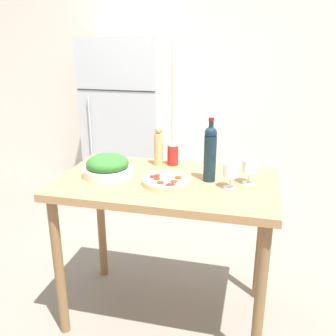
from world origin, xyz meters
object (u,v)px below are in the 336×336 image
Objects in this scene: salt_canister at (173,154)px; pepper_mill at (159,147)px; homemade_pizza at (166,181)px; refrigerator at (128,122)px; wine_bottle at (210,152)px; salad_bowl at (108,167)px; wine_glass_near at (231,171)px; wine_glass_far at (249,167)px.

pepper_mill is at bearing -161.43° from salt_canister.
homemade_pizza is 1.91× the size of salt_canister.
refrigerator is at bearing 116.31° from pepper_mill.
wine_bottle reaches higher than salad_bowl.
wine_bottle is 0.59m from salad_bowl.
salt_canister is (-0.26, 0.22, -0.09)m from wine_bottle.
pepper_mill is (-0.47, 0.28, 0.03)m from wine_glass_near.
homemade_pizza is at bearing -175.97° from wine_glass_near.
wine_glass_far is 0.59m from pepper_mill.
pepper_mill is 0.10m from salt_canister.
salt_canister reaches higher than wine_glass_far.
salad_bowl is at bearing -138.08° from salt_canister.
wine_bottle is at bearing -29.35° from pepper_mill.
wine_bottle reaches higher than homemade_pizza.
refrigerator reaches higher than wine_glass_near.
wine_bottle reaches higher than wine_glass_near.
wine_glass_far is at bearing -24.21° from salt_canister.
pepper_mill is at bearing 150.65° from wine_bottle.
pepper_mill reaches higher than wine_glass_near.
wine_glass_near is at bearing 4.03° from homemade_pizza.
refrigerator is at bearing 119.35° from salt_canister.
wine_bottle is 2.61× the size of wine_glass_far.
homemade_pizza is (0.36, -0.04, -0.04)m from salad_bowl.
salad_bowl is (-0.23, -0.26, -0.06)m from pepper_mill.
wine_glass_near reaches higher than salad_bowl.
wine_glass_near is 0.99× the size of salt_canister.
refrigerator reaches higher than salad_bowl.
salad_bowl is 2.08× the size of salt_canister.
wine_glass_near and wine_glass_far have the same top height.
wine_glass_far is at bearing 5.15° from salad_bowl.
salad_bowl is at bearing 172.91° from homemade_pizza.
wine_glass_near is 1.00× the size of wine_glass_far.
salad_bowl is (-0.58, -0.06, -0.11)m from wine_bottle.
refrigerator is 5.79× the size of salad_bowl.
wine_glass_far is at bearing 2.18° from wine_bottle.
wine_glass_near is at bearing -55.69° from refrigerator.
salad_bowl reaches higher than homemade_pizza.
pepper_mill is 0.94× the size of homemade_pizza.
homemade_pizza is 0.34m from salt_canister.
homemade_pizza is at bearing -165.13° from wine_glass_far.
wine_glass_near is 0.52× the size of homemade_pizza.
salad_bowl is 0.36m from homemade_pizza.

